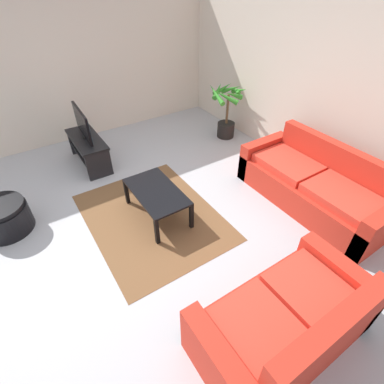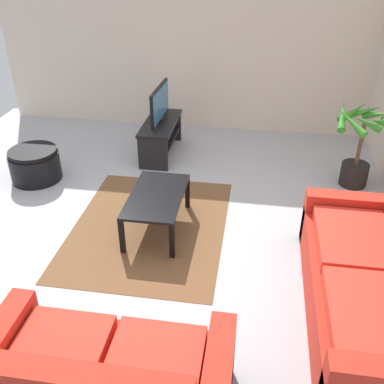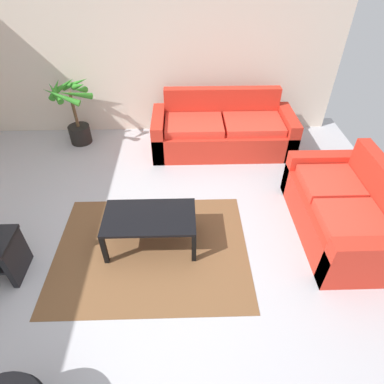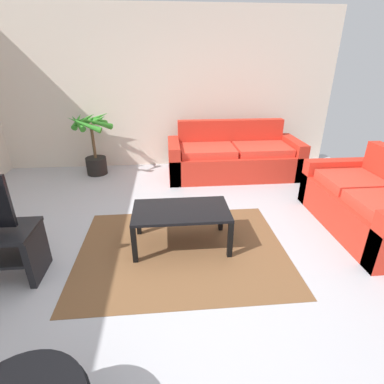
{
  "view_description": "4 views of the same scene",
  "coord_description": "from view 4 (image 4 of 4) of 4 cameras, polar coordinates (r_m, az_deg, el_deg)",
  "views": [
    {
      "loc": [
        2.92,
        -1.08,
        2.9
      ],
      "look_at": [
        0.36,
        0.6,
        0.47
      ],
      "focal_mm": 27.22,
      "sensor_mm": 36.0,
      "label": 1
    },
    {
      "loc": [
        4.03,
        1.24,
        2.94
      ],
      "look_at": [
        0.35,
        0.66,
        0.7
      ],
      "focal_mm": 41.49,
      "sensor_mm": 36.0,
      "label": 2
    },
    {
      "loc": [
        0.44,
        -2.28,
        2.89
      ],
      "look_at": [
        0.51,
        0.43,
        0.6
      ],
      "focal_mm": 29.83,
      "sensor_mm": 36.0,
      "label": 3
    },
    {
      "loc": [
        -0.1,
        -2.51,
        1.89
      ],
      "look_at": [
        0.19,
        0.64,
        0.44
      ],
      "focal_mm": 27.52,
      "sensor_mm": 36.0,
      "label": 4
    }
  ],
  "objects": [
    {
      "name": "ground_plane",
      "position": [
        3.14,
        -2.49,
        -12.43
      ],
      "size": [
        6.6,
        6.6,
        0.0
      ],
      "primitive_type": "plane",
      "color": "#B2B2B7"
    },
    {
      "name": "wall_back",
      "position": [
        5.53,
        -4.45,
        18.93
      ],
      "size": [
        6.0,
        0.06,
        2.7
      ],
      "primitive_type": "cube",
      "color": "beige",
      "rests_on": "ground"
    },
    {
      "name": "couch_main",
      "position": [
        5.18,
        8.0,
        6.5
      ],
      "size": [
        2.23,
        0.9,
        0.9
      ],
      "color": "red",
      "rests_on": "ground"
    },
    {
      "name": "couch_loveseat",
      "position": [
        4.06,
        31.27,
        -2.29
      ],
      "size": [
        0.9,
        1.68,
        0.9
      ],
      "color": "red",
      "rests_on": "ground"
    },
    {
      "name": "coffee_table",
      "position": [
        3.12,
        -2.12,
        -4.3
      ],
      "size": [
        1.01,
        0.57,
        0.44
      ],
      "color": "black",
      "rests_on": "ground"
    },
    {
      "name": "area_rug",
      "position": [
        3.24,
        -1.92,
        -11.02
      ],
      "size": [
        2.2,
        1.7,
        0.01
      ],
      "primitive_type": "cube",
      "color": "brown",
      "rests_on": "ground"
    },
    {
      "name": "potted_palm",
      "position": [
        5.37,
        -18.59,
        8.69
      ],
      "size": [
        0.73,
        0.72,
        1.08
      ],
      "color": "black",
      "rests_on": "ground"
    }
  ]
}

